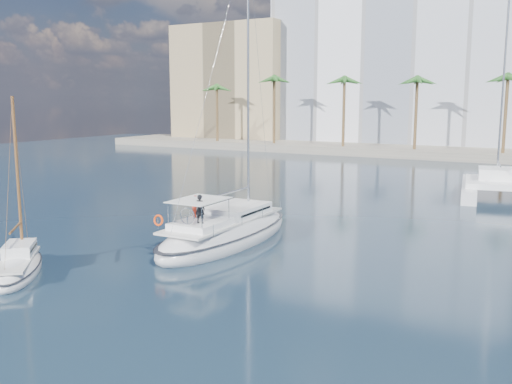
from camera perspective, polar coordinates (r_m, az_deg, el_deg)
The scene contains 10 objects.
ground at distance 31.48m, azimuth -0.43°, elevation -6.31°, with size 160.00×160.00×0.00m, color black.
quay at distance 88.99m, azimuth 19.36°, elevation 3.72°, with size 120.00×14.00×1.20m, color gray.
building_modern at distance 103.10m, azimuth 14.24°, elevation 12.12°, with size 42.00×16.00×28.00m, color white.
building_tan_left at distance 111.10m, azimuth -1.76°, elevation 10.62°, with size 22.00×14.00×22.00m, color tan.
palm_left at distance 96.69m, azimuth -1.33°, elevation 10.39°, with size 3.60×3.60×12.30m.
palm_centre at distance 84.72m, azimuth 19.25°, elevation 10.03°, with size 3.60×3.60×12.30m.
main_sloop at distance 34.15m, azimuth -2.99°, elevation -4.10°, with size 4.20×12.92×19.13m.
small_sloop at distance 30.34m, azimuth -22.68°, elevation -6.93°, with size 5.64×6.11×9.12m.
catamaran at distance 53.96m, azimuth 22.99°, elevation 0.75°, with size 7.46×12.30×16.91m.
seagull at distance 37.11m, azimuth 1.76°, elevation -2.57°, with size 1.01×0.43×0.19m.
Camera 1 is at (14.95, -26.37, 8.49)m, focal length 40.00 mm.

